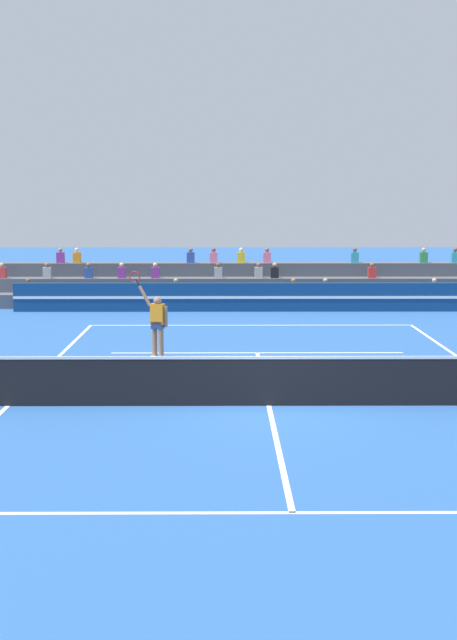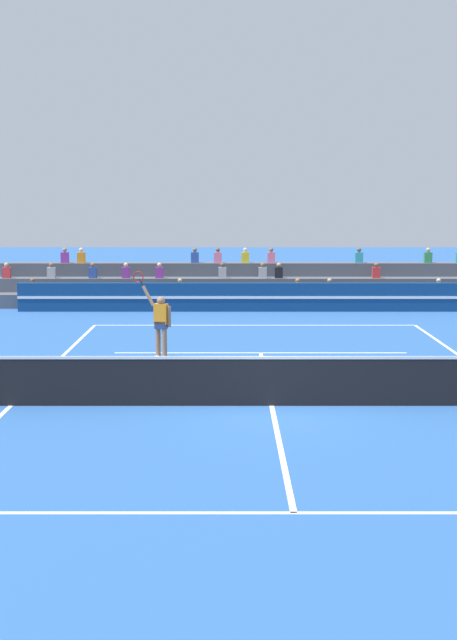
{
  "view_description": "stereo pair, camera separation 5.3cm",
  "coord_description": "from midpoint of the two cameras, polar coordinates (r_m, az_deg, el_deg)",
  "views": [
    {
      "loc": [
        -0.96,
        -18.32,
        4.36
      ],
      "look_at": [
        -0.82,
        5.26,
        1.1
      ],
      "focal_mm": 50.0,
      "sensor_mm": 36.0,
      "label": 1
    },
    {
      "loc": [
        -0.91,
        -18.32,
        4.36
      ],
      "look_at": [
        -0.82,
        5.26,
        1.1
      ],
      "focal_mm": 50.0,
      "sensor_mm": 36.0,
      "label": 2
    }
  ],
  "objects": [
    {
      "name": "tennis_player",
      "position": [
        24.07,
        -4.67,
        -0.21
      ],
      "size": [
        1.1,
        0.5,
        2.44
      ],
      "color": "#9E7051",
      "rests_on": "ground"
    },
    {
      "name": "ground_plane",
      "position": [
        18.85,
        2.52,
        -5.51
      ],
      "size": [
        120.0,
        120.0,
        0.0
      ],
      "primitive_type": "plane",
      "color": "#285699"
    },
    {
      "name": "bleacher_stand",
      "position": [
        36.71,
        1.12,
        2.07
      ],
      "size": [
        20.7,
        2.85,
        2.28
      ],
      "color": "#4C515B",
      "rests_on": "ground"
    },
    {
      "name": "sponsor_banner_wall",
      "position": [
        34.2,
        1.22,
        1.47
      ],
      "size": [
        18.0,
        0.26,
        1.1
      ],
      "color": "navy",
      "rests_on": "ground"
    },
    {
      "name": "tennis_ball",
      "position": [
        27.98,
        -4.71,
        -1.05
      ],
      "size": [
        0.07,
        0.07,
        0.07
      ],
      "primitive_type": "sphere",
      "color": "#C6DB33",
      "rests_on": "ground"
    },
    {
      "name": "court_lines",
      "position": [
        18.85,
        2.52,
        -5.49
      ],
      "size": [
        11.1,
        23.9,
        0.01
      ],
      "color": "white",
      "rests_on": "ground"
    },
    {
      "name": "tennis_net",
      "position": [
        18.74,
        2.53,
        -3.89
      ],
      "size": [
        12.0,
        0.1,
        1.1
      ],
      "color": "#2D6B38",
      "rests_on": "ground"
    }
  ]
}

